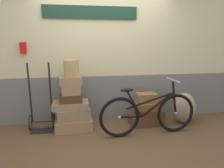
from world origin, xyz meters
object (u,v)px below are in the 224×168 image
at_px(suitcase_8, 148,106).
at_px(burlap_sack, 184,108).
at_px(suitcase_6, 146,120).
at_px(luggage_trolley, 42,115).
at_px(wicker_basket, 71,68).
at_px(suitcase_5, 70,80).
at_px(suitcase_1, 73,113).
at_px(suitcase_4, 71,90).
at_px(suitcase_3, 71,98).
at_px(suitcase_0, 74,124).
at_px(suitcase_2, 71,105).
at_px(suitcase_7, 149,112).
at_px(suitcase_9, 147,98).
at_px(bicycle, 148,114).

bearing_deg(suitcase_8, burlap_sack, -2.49).
distance_m(suitcase_6, luggage_trolley, 1.96).
bearing_deg(wicker_basket, burlap_sack, -0.48).
relative_size(suitcase_5, wicker_basket, 1.32).
xyz_separation_m(suitcase_1, suitcase_5, (-0.03, -0.01, 0.61)).
bearing_deg(suitcase_8, suitcase_1, 178.34).
bearing_deg(suitcase_8, suitcase_4, 179.23).
xyz_separation_m(suitcase_4, burlap_sack, (2.16, 0.00, -0.45)).
xyz_separation_m(suitcase_3, suitcase_6, (1.41, 0.02, -0.50)).
relative_size(suitcase_0, suitcase_2, 1.04).
bearing_deg(suitcase_8, suitcase_7, -4.19).
bearing_deg(suitcase_9, suitcase_5, -178.95).
bearing_deg(wicker_basket, bicycle, -18.29).
distance_m(suitcase_4, suitcase_8, 1.48).
height_order(suitcase_9, wicker_basket, wicker_basket).
relative_size(suitcase_4, suitcase_6, 0.51).
height_order(suitcase_2, suitcase_3, suitcase_3).
bearing_deg(suitcase_7, suitcase_8, -177.62).
relative_size(suitcase_4, suitcase_9, 0.84).
bearing_deg(suitcase_4, suitcase_2, 110.84).
height_order(suitcase_2, suitcase_6, suitcase_2).
bearing_deg(suitcase_4, suitcase_0, 51.58).
distance_m(suitcase_7, luggage_trolley, 2.00).
height_order(luggage_trolley, burlap_sack, luggage_trolley).
height_order(suitcase_1, suitcase_5, suitcase_5).
relative_size(suitcase_7, luggage_trolley, 0.43).
bearing_deg(suitcase_1, suitcase_6, -4.48).
relative_size(suitcase_3, suitcase_9, 1.03).
xyz_separation_m(suitcase_1, suitcase_7, (1.43, -0.01, -0.05)).
bearing_deg(suitcase_1, luggage_trolley, 165.45).
bearing_deg(burlap_sack, suitcase_9, 177.11).
height_order(suitcase_0, suitcase_1, suitcase_1).
relative_size(suitcase_8, luggage_trolley, 0.42).
bearing_deg(suitcase_0, burlap_sack, -2.72).
distance_m(suitcase_4, luggage_trolley, 0.73).
xyz_separation_m(suitcase_0, bicycle, (1.26, -0.43, 0.26)).
relative_size(suitcase_6, suitcase_8, 1.20).
xyz_separation_m(suitcase_4, suitcase_9, (1.40, 0.04, -0.23)).
bearing_deg(suitcase_5, suitcase_3, -123.08).
bearing_deg(suitcase_1, suitcase_0, 78.04).
distance_m(suitcase_0, suitcase_4, 0.65).
bearing_deg(luggage_trolley, suitcase_9, -2.19).
bearing_deg(suitcase_0, luggage_trolley, 169.97).
bearing_deg(luggage_trolley, suitcase_3, -10.94).
relative_size(suitcase_9, bicycle, 0.22).
relative_size(suitcase_6, suitcase_7, 1.17).
bearing_deg(suitcase_2, suitcase_6, 1.20).
relative_size(wicker_basket, luggage_trolley, 0.23).
relative_size(suitcase_0, bicycle, 0.38).
bearing_deg(suitcase_2, wicker_basket, -26.99).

